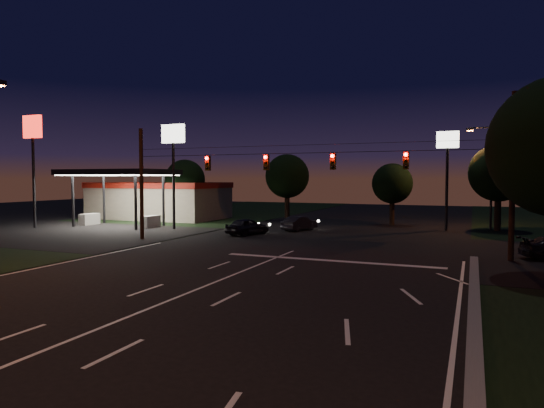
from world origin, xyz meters
The scene contains 17 objects.
ground centered at (0.00, 0.00, 0.00)m, with size 140.00×140.00×0.00m, color black.
cross_street_left centered at (-20.00, 16.00, 0.00)m, with size 20.00×16.00×0.02m, color black.
stop_bar centered at (3.00, 11.50, 0.01)m, with size 12.00×0.50×0.01m, color silver.
utility_pole_right centered at (12.00, 15.00, 0.00)m, with size 0.30×0.30×9.00m, color black.
utility_pole_left centered at (-12.00, 15.00, 0.00)m, with size 0.28×0.28×8.00m, color black.
signal_span centered at (0.00, 14.96, 5.50)m, with size 24.00×0.40×1.56m.
gas_station centered at (-21.86, 30.39, 2.38)m, with size 14.20×16.10×5.25m.
pole_sign_left_near centered at (-14.00, 22.00, 6.98)m, with size 2.20×0.30×9.10m.
pole_sign_left_far centered at (-26.00, 18.00, 7.61)m, with size 2.00×0.30×10.00m.
pole_sign_right centered at (8.00, 30.00, 6.24)m, with size 1.80×0.30×8.40m.
street_light_right_far centered at (11.24, 32.00, 5.24)m, with size 2.20×0.35×9.00m.
tree_far_a centered at (-17.98, 30.12, 4.26)m, with size 4.20×4.20×6.42m.
tree_far_b centered at (-7.98, 34.13, 4.61)m, with size 4.60×4.60×6.98m.
tree_far_c centered at (3.02, 33.10, 3.90)m, with size 3.80×3.80×5.86m.
tree_far_d centered at (12.02, 31.13, 4.83)m, with size 4.80×4.80×7.30m.
car_oncoming_a centered at (-6.30, 20.72, 0.66)m, with size 1.55×3.86×1.32m, color black.
car_oncoming_b centered at (-3.55, 25.30, 0.61)m, with size 1.29×3.70×1.22m, color black.
Camera 1 is at (10.10, -13.57, 4.41)m, focal length 32.00 mm.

